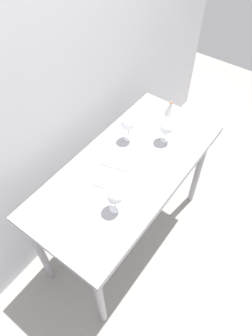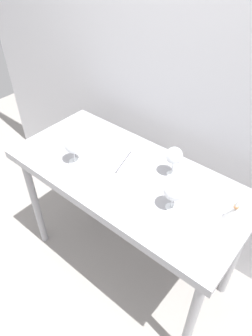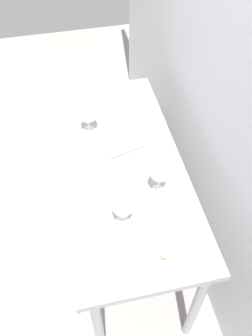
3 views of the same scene
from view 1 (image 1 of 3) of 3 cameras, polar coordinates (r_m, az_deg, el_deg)
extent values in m
plane|color=gray|center=(2.67, 0.25, -12.14)|extent=(6.00, 6.00, 0.00)
cube|color=silver|center=(1.90, -12.08, 15.04)|extent=(3.80, 0.04, 2.60)
cube|color=#9B9BA0|center=(1.93, 0.34, 0.03)|extent=(1.40, 0.64, 0.04)
cube|color=#9B9BA0|center=(1.84, 8.61, -4.70)|extent=(1.40, 0.01, 0.05)
cylinder|color=#9B9BA0|center=(2.02, -4.88, -23.37)|extent=(0.05, 0.05, 0.86)
cylinder|color=#9B9BA0|center=(2.58, 13.46, -0.17)|extent=(0.05, 0.05, 0.86)
cylinder|color=#9B9BA0|center=(2.20, -15.75, -14.89)|extent=(0.05, 0.05, 0.86)
cylinder|color=#9B9BA0|center=(2.72, 3.83, 4.83)|extent=(0.05, 0.05, 0.86)
cylinder|color=white|center=(1.73, -1.98, -7.44)|extent=(0.07, 0.07, 0.00)
cylinder|color=white|center=(1.70, -2.01, -6.72)|extent=(0.01, 0.01, 0.08)
sphere|color=white|center=(1.63, -2.09, -5.20)|extent=(0.10, 0.10, 0.10)
cylinder|color=maroon|center=(1.64, -2.07, -5.53)|extent=(0.07, 0.07, 0.02)
cylinder|color=white|center=(2.09, 7.25, 5.31)|extent=(0.06, 0.06, 0.00)
cylinder|color=white|center=(2.06, 7.36, 6.05)|extent=(0.01, 0.01, 0.07)
sphere|color=white|center=(2.01, 7.57, 7.61)|extent=(0.10, 0.10, 0.10)
cylinder|color=#5B0F1D|center=(2.02, 7.52, 7.26)|extent=(0.07, 0.07, 0.03)
cylinder|color=white|center=(2.08, 0.43, 5.63)|extent=(0.06, 0.06, 0.00)
cylinder|color=white|center=(2.05, 0.44, 6.58)|extent=(0.01, 0.01, 0.09)
sphere|color=white|center=(1.99, 0.45, 8.34)|extent=(0.09, 0.09, 0.09)
cylinder|color=maroon|center=(2.00, 0.45, 8.00)|extent=(0.06, 0.06, 0.02)
cube|color=white|center=(1.85, -3.11, -1.92)|extent=(0.21, 0.24, 0.01)
cube|color=white|center=(1.94, -1.30, 1.56)|extent=(0.21, 0.24, 0.01)
cube|color=#3F3F47|center=(1.90, -2.19, -0.14)|extent=(0.06, 0.20, 0.01)
cube|color=white|center=(1.78, -8.45, -6.02)|extent=(0.27, 0.28, 0.00)
cone|color=silver|center=(2.27, 8.33, 11.09)|extent=(0.09, 0.09, 0.09)
cylinder|color=#C17F4C|center=(2.24, 8.47, 12.08)|extent=(0.02, 0.02, 0.01)
cone|color=silver|center=(2.23, 8.55, 12.58)|extent=(0.02, 0.02, 0.04)
camera|label=2|loc=(1.88, 50.00, 25.09)|focal=32.83mm
camera|label=3|loc=(2.29, 35.51, 44.80)|focal=39.44mm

